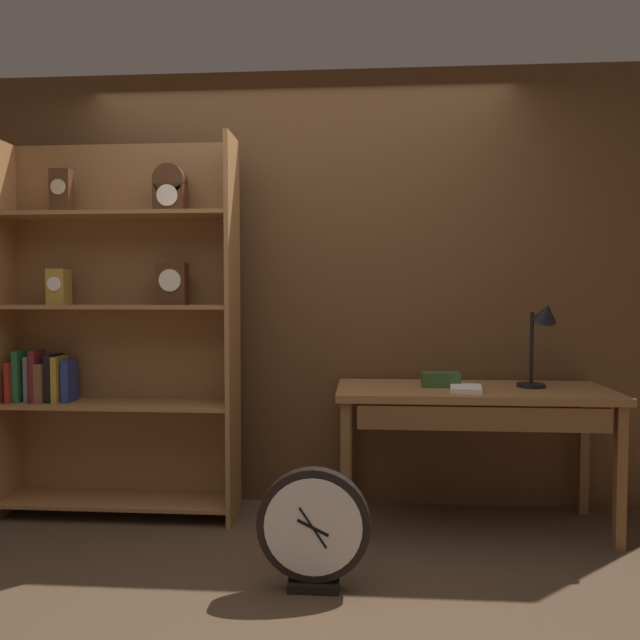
% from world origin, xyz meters
% --- Properties ---
extents(ground_plane, '(10.00, 10.00, 0.00)m').
position_xyz_m(ground_plane, '(0.00, 0.00, 0.00)').
color(ground_plane, '#4C3826').
extents(back_wood_panel, '(4.80, 0.05, 2.60)m').
position_xyz_m(back_wood_panel, '(0.00, 1.30, 1.30)').
color(back_wood_panel, brown).
rests_on(back_wood_panel, ground).
extents(bookshelf, '(1.36, 0.31, 2.14)m').
position_xyz_m(bookshelf, '(-1.04, 1.00, 1.07)').
color(bookshelf, '#9E6B3D').
rests_on(bookshelf, ground).
extents(workbench, '(1.46, 0.60, 0.76)m').
position_xyz_m(workbench, '(0.97, 0.91, 0.68)').
color(workbench, brown).
rests_on(workbench, ground).
extents(desk_lamp, '(0.21, 0.21, 0.48)m').
position_xyz_m(desk_lamp, '(1.33, 0.95, 1.07)').
color(desk_lamp, black).
rests_on(desk_lamp, workbench).
extents(toolbox_small, '(0.20, 0.10, 0.08)m').
position_xyz_m(toolbox_small, '(0.80, 0.96, 0.80)').
color(toolbox_small, '#2D5123').
rests_on(toolbox_small, workbench).
extents(open_repair_manual, '(0.19, 0.24, 0.02)m').
position_xyz_m(open_repair_manual, '(0.92, 0.83, 0.78)').
color(open_repair_manual, silver).
rests_on(open_repair_manual, workbench).
extents(round_clock_large, '(0.49, 0.11, 0.53)m').
position_xyz_m(round_clock_large, '(0.17, 0.18, 0.27)').
color(round_clock_large, black).
rests_on(round_clock_large, ground).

